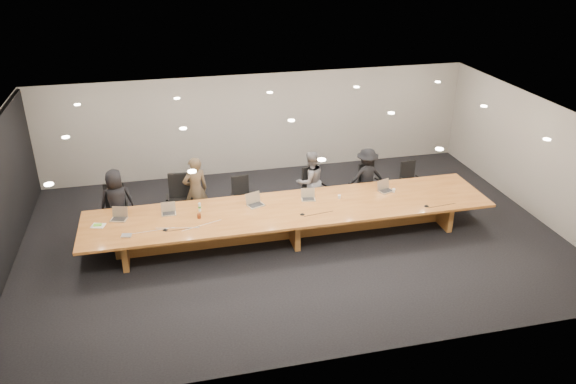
% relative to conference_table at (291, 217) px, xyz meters
% --- Properties ---
extents(ground, '(12.00, 12.00, 0.00)m').
position_rel_conference_table_xyz_m(ground, '(0.00, 0.00, -0.52)').
color(ground, black).
rests_on(ground, ground).
extents(back_wall, '(12.00, 0.02, 2.80)m').
position_rel_conference_table_xyz_m(back_wall, '(0.00, 4.00, 0.88)').
color(back_wall, '#B3AFA3').
rests_on(back_wall, ground).
extents(conference_table, '(9.00, 1.80, 0.75)m').
position_rel_conference_table_xyz_m(conference_table, '(0.00, 0.00, 0.00)').
color(conference_table, brown).
rests_on(conference_table, ground).
extents(chair_far_left, '(0.56, 0.56, 1.10)m').
position_rel_conference_table_xyz_m(chair_far_left, '(-3.82, 1.28, 0.03)').
color(chair_far_left, black).
rests_on(chair_far_left, ground).
extents(chair_left, '(0.66, 0.66, 1.20)m').
position_rel_conference_table_xyz_m(chair_left, '(-2.36, 1.29, 0.08)').
color(chair_left, black).
rests_on(chair_left, ground).
extents(chair_mid_left, '(0.58, 0.58, 1.01)m').
position_rel_conference_table_xyz_m(chair_mid_left, '(-0.88, 1.29, -0.02)').
color(chair_mid_left, black).
rests_on(chair_mid_left, ground).
extents(chair_mid_right, '(0.73, 0.73, 1.14)m').
position_rel_conference_table_xyz_m(chair_mid_right, '(0.89, 1.16, 0.05)').
color(chair_mid_right, black).
rests_on(chair_mid_right, ground).
extents(chair_right, '(0.65, 0.65, 1.06)m').
position_rel_conference_table_xyz_m(chair_right, '(2.34, 1.24, 0.01)').
color(chair_right, black).
rests_on(chair_right, ground).
extents(chair_far_right, '(0.57, 0.57, 0.99)m').
position_rel_conference_table_xyz_m(chair_far_right, '(3.46, 1.26, -0.02)').
color(chair_far_right, black).
rests_on(chair_far_right, ground).
extents(person_a, '(0.80, 0.57, 1.54)m').
position_rel_conference_table_xyz_m(person_a, '(-3.76, 1.15, 0.25)').
color(person_a, black).
rests_on(person_a, ground).
extents(person_b, '(0.67, 0.53, 1.63)m').
position_rel_conference_table_xyz_m(person_b, '(-1.98, 1.27, 0.30)').
color(person_b, '#3F3322').
rests_on(person_b, ground).
extents(person_c, '(0.88, 0.77, 1.53)m').
position_rel_conference_table_xyz_m(person_c, '(0.78, 1.25, 0.25)').
color(person_c, '#5D5D5F').
rests_on(person_c, ground).
extents(person_d, '(0.96, 0.56, 1.49)m').
position_rel_conference_table_xyz_m(person_d, '(2.22, 1.22, 0.22)').
color(person_d, black).
rests_on(person_d, ground).
extents(laptop_a, '(0.39, 0.33, 0.26)m').
position_rel_conference_table_xyz_m(laptop_a, '(-3.69, 0.30, 0.36)').
color(laptop_a, '#BFAA92').
rests_on(laptop_a, conference_table).
extents(laptop_b, '(0.31, 0.23, 0.24)m').
position_rel_conference_table_xyz_m(laptop_b, '(-2.65, 0.32, 0.35)').
color(laptop_b, '#C7B698').
rests_on(laptop_b, conference_table).
extents(laptop_c, '(0.43, 0.37, 0.28)m').
position_rel_conference_table_xyz_m(laptop_c, '(-0.74, 0.29, 0.37)').
color(laptop_c, '#B9AB8D').
rests_on(laptop_c, conference_table).
extents(laptop_d, '(0.34, 0.27, 0.25)m').
position_rel_conference_table_xyz_m(laptop_d, '(0.48, 0.31, 0.35)').
color(laptop_d, '#C3B695').
rests_on(laptop_d, conference_table).
extents(laptop_e, '(0.39, 0.34, 0.26)m').
position_rel_conference_table_xyz_m(laptop_e, '(2.37, 0.32, 0.36)').
color(laptop_e, tan).
rests_on(laptop_e, conference_table).
extents(water_bottle, '(0.08, 0.08, 0.19)m').
position_rel_conference_table_xyz_m(water_bottle, '(-1.98, 0.32, 0.32)').
color(water_bottle, silver).
rests_on(water_bottle, conference_table).
extents(amber_mug, '(0.11, 0.11, 0.10)m').
position_rel_conference_table_xyz_m(amber_mug, '(-2.02, -0.02, 0.28)').
color(amber_mug, '#662A12').
rests_on(amber_mug, conference_table).
extents(paper_cup_near, '(0.09, 0.09, 0.08)m').
position_rel_conference_table_xyz_m(paper_cup_near, '(1.19, 0.21, 0.27)').
color(paper_cup_near, silver).
rests_on(paper_cup_near, conference_table).
extents(paper_cup_far, '(0.09, 0.09, 0.09)m').
position_rel_conference_table_xyz_m(paper_cup_far, '(2.52, 0.23, 0.27)').
color(paper_cup_far, silver).
rests_on(paper_cup_far, conference_table).
extents(notepad, '(0.32, 0.28, 0.02)m').
position_rel_conference_table_xyz_m(notepad, '(-4.10, 0.12, 0.24)').
color(notepad, white).
rests_on(notepad, conference_table).
extents(lime_gadget, '(0.17, 0.11, 0.03)m').
position_rel_conference_table_xyz_m(lime_gadget, '(-4.11, 0.12, 0.26)').
color(lime_gadget, '#74D438').
rests_on(lime_gadget, notepad).
extents(av_box, '(0.22, 0.18, 0.03)m').
position_rel_conference_table_xyz_m(av_box, '(-3.52, -0.45, 0.24)').
color(av_box, silver).
rests_on(av_box, conference_table).
extents(mic_left, '(0.14, 0.14, 0.03)m').
position_rel_conference_table_xyz_m(mic_left, '(-2.75, -0.38, 0.24)').
color(mic_left, black).
rests_on(mic_left, conference_table).
extents(mic_center, '(0.13, 0.13, 0.03)m').
position_rel_conference_table_xyz_m(mic_center, '(0.16, -0.36, 0.24)').
color(mic_center, black).
rests_on(mic_center, conference_table).
extents(mic_right, '(0.15, 0.15, 0.03)m').
position_rel_conference_table_xyz_m(mic_right, '(2.95, -0.62, 0.24)').
color(mic_right, black).
rests_on(mic_right, conference_table).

